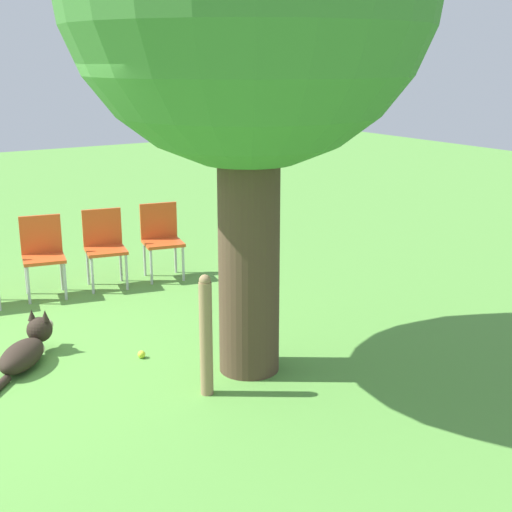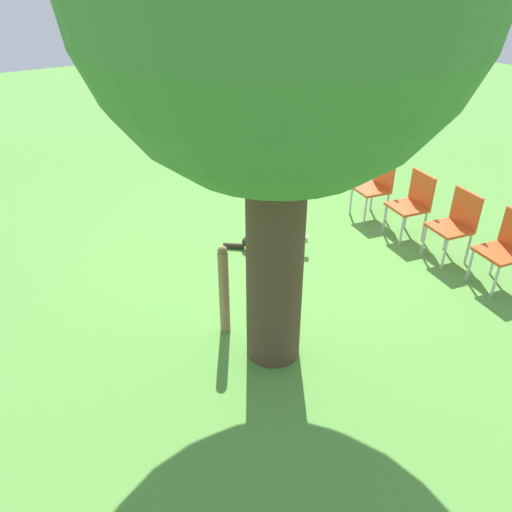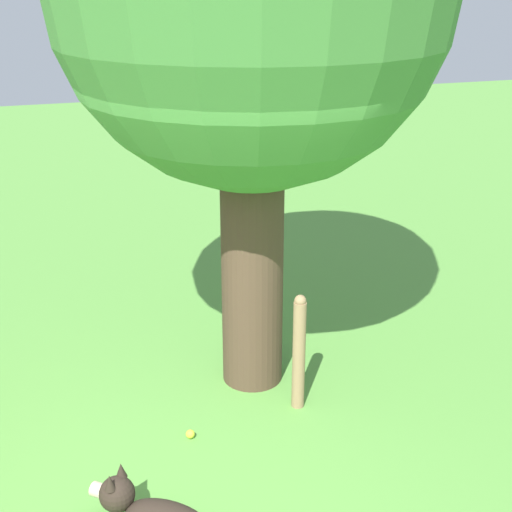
{
  "view_description": "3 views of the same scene",
  "coord_description": "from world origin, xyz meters",
  "px_view_note": "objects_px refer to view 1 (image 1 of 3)",
  "views": [
    {
      "loc": [
        5.51,
        -1.87,
        2.54
      ],
      "look_at": [
        0.91,
        1.05,
        1.02
      ],
      "focal_mm": 50.0,
      "sensor_mm": 36.0,
      "label": 1
    },
    {
      "loc": [
        2.97,
        3.99,
        3.23
      ],
      "look_at": [
        0.92,
        0.94,
        1.04
      ],
      "focal_mm": 35.0,
      "sensor_mm": 36.0,
      "label": 2
    },
    {
      "loc": [
        -0.74,
        -3.97,
        3.26
      ],
      "look_at": [
        0.81,
        0.99,
        1.14
      ],
      "focal_mm": 50.0,
      "sensor_mm": 36.0,
      "label": 3
    }
  ],
  "objects_px": {
    "red_chair_1": "(43,250)",
    "tennis_ball": "(141,354)",
    "red_chair_2": "(104,243)",
    "red_chair_3": "(161,235)",
    "dog": "(27,349)",
    "fence_post": "(206,335)"
  },
  "relations": [
    {
      "from": "red_chair_1",
      "to": "tennis_ball",
      "type": "distance_m",
      "value": 2.24
    },
    {
      "from": "red_chair_2",
      "to": "tennis_ball",
      "type": "xyz_separation_m",
      "value": [
        2.14,
        -0.5,
        -0.47
      ]
    },
    {
      "from": "tennis_ball",
      "to": "red_chair_1",
      "type": "bearing_deg",
      "value": -175.0
    },
    {
      "from": "red_chair_1",
      "to": "red_chair_2",
      "type": "distance_m",
      "value": 0.69
    },
    {
      "from": "red_chair_3",
      "to": "tennis_ball",
      "type": "distance_m",
      "value": 2.47
    },
    {
      "from": "dog",
      "to": "red_chair_1",
      "type": "relative_size",
      "value": 1.0
    },
    {
      "from": "red_chair_2",
      "to": "tennis_ball",
      "type": "height_order",
      "value": "red_chair_2"
    },
    {
      "from": "fence_post",
      "to": "red_chair_1",
      "type": "xyz_separation_m",
      "value": [
        -3.09,
        -0.35,
        0.01
      ]
    },
    {
      "from": "dog",
      "to": "red_chair_3",
      "type": "bearing_deg",
      "value": -9.92
    },
    {
      "from": "fence_post",
      "to": "tennis_ball",
      "type": "height_order",
      "value": "fence_post"
    },
    {
      "from": "dog",
      "to": "red_chair_3",
      "type": "distance_m",
      "value": 2.7
    },
    {
      "from": "red_chair_2",
      "to": "red_chair_3",
      "type": "distance_m",
      "value": 0.69
    },
    {
      "from": "red_chair_2",
      "to": "fence_post",
      "type": "bearing_deg",
      "value": 5.26
    },
    {
      "from": "red_chair_3",
      "to": "fence_post",
      "type": "bearing_deg",
      "value": -7.28
    },
    {
      "from": "red_chair_1",
      "to": "red_chair_2",
      "type": "height_order",
      "value": "same"
    },
    {
      "from": "red_chair_3",
      "to": "tennis_ball",
      "type": "relative_size",
      "value": 12.9
    },
    {
      "from": "fence_post",
      "to": "red_chair_1",
      "type": "bearing_deg",
      "value": -173.59
    },
    {
      "from": "fence_post",
      "to": "red_chair_3",
      "type": "xyz_separation_m",
      "value": [
        -3.02,
        1.04,
        0.01
      ]
    },
    {
      "from": "fence_post",
      "to": "red_chair_1",
      "type": "height_order",
      "value": "fence_post"
    },
    {
      "from": "red_chair_3",
      "to": "tennis_ball",
      "type": "height_order",
      "value": "red_chair_3"
    },
    {
      "from": "dog",
      "to": "tennis_ball",
      "type": "xyz_separation_m",
      "value": [
        0.41,
        0.88,
        -0.1
      ]
    },
    {
      "from": "red_chair_1",
      "to": "red_chair_2",
      "type": "bearing_deg",
      "value": 98.81
    }
  ]
}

